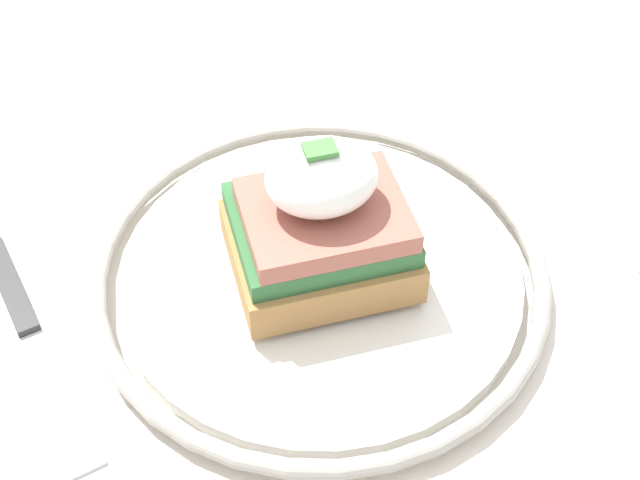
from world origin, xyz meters
name	(u,v)px	position (x,y,z in m)	size (l,w,h in m)	color
dining_table	(294,424)	(0.00, 0.00, 0.60)	(0.83, 0.80, 0.73)	beige
plate	(320,273)	(-0.02, -0.01, 0.74)	(0.25, 0.25, 0.02)	silver
sandwich	(321,224)	(-0.02, -0.01, 0.78)	(0.09, 0.11, 0.09)	#9E703D
fork	(617,229)	(-0.20, 0.00, 0.73)	(0.02, 0.16, 0.00)	silver
knife	(25,322)	(0.14, -0.02, 0.73)	(0.06, 0.17, 0.01)	#2D2D2D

